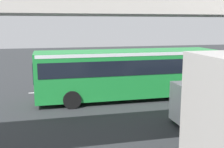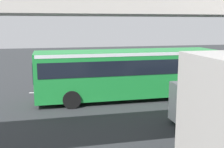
{
  "view_description": "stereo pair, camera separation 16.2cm",
  "coord_description": "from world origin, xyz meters",
  "px_view_note": "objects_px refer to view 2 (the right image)",
  "views": [
    {
      "loc": [
        3.65,
        17.24,
        4.81
      ],
      "look_at": [
        -0.42,
        0.14,
        1.6
      ],
      "focal_mm": 44.23,
      "sensor_mm": 36.0,
      "label": 1
    },
    {
      "loc": [
        3.5,
        17.28,
        4.81
      ],
      "look_at": [
        -0.42,
        0.14,
        1.6
      ],
      "focal_mm": 44.23,
      "sensor_mm": 36.0,
      "label": 2
    }
  ],
  "objects_px": {
    "pedestrian": "(220,78)",
    "traffic_sign": "(72,63)",
    "parked_van": "(224,101)",
    "city_bus": "(127,70)"
  },
  "relations": [
    {
      "from": "city_bus",
      "to": "parked_van",
      "type": "height_order",
      "value": "city_bus"
    },
    {
      "from": "pedestrian",
      "to": "traffic_sign",
      "type": "relative_size",
      "value": 0.64
    },
    {
      "from": "parked_van",
      "to": "pedestrian",
      "type": "distance_m",
      "value": 7.71
    },
    {
      "from": "pedestrian",
      "to": "traffic_sign",
      "type": "distance_m",
      "value": 11.03
    },
    {
      "from": "pedestrian",
      "to": "traffic_sign",
      "type": "height_order",
      "value": "traffic_sign"
    },
    {
      "from": "parked_van",
      "to": "pedestrian",
      "type": "xyz_separation_m",
      "value": [
        -4.17,
        -6.48,
        -0.3
      ]
    },
    {
      "from": "city_bus",
      "to": "parked_van",
      "type": "distance_m",
      "value": 6.38
    },
    {
      "from": "city_bus",
      "to": "traffic_sign",
      "type": "distance_m",
      "value": 5.15
    },
    {
      "from": "pedestrian",
      "to": "traffic_sign",
      "type": "xyz_separation_m",
      "value": [
        10.55,
        -3.05,
        1.0
      ]
    },
    {
      "from": "city_bus",
      "to": "pedestrian",
      "type": "bearing_deg",
      "value": -172.15
    }
  ]
}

